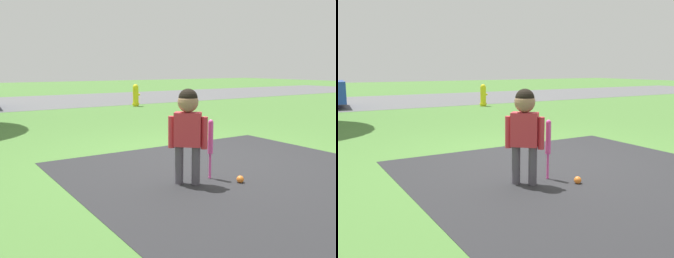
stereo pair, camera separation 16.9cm
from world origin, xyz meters
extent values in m
plane|color=#477533|center=(0.00, 0.00, 0.00)|extent=(60.00, 60.00, 0.00)
cube|color=#59595B|center=(0.00, 10.45, 0.00)|extent=(40.00, 6.00, 0.01)
cylinder|color=#4C4751|center=(-0.91, -0.79, 0.22)|extent=(0.09, 0.09, 0.43)
cylinder|color=#4C4751|center=(-0.77, -0.92, 0.22)|extent=(0.09, 0.09, 0.43)
cube|color=#BF2D38|center=(-0.84, -0.86, 0.62)|extent=(0.32, 0.32, 0.37)
cylinder|color=#BF2D38|center=(-0.98, -0.73, 0.59)|extent=(0.07, 0.07, 0.35)
cylinder|color=#BF2D38|center=(-0.71, -0.98, 0.59)|extent=(0.07, 0.07, 0.35)
sphere|color=#997051|center=(-0.84, -0.86, 0.92)|extent=(0.23, 0.23, 0.23)
sphere|color=black|center=(-0.84, -0.86, 0.96)|extent=(0.21, 0.21, 0.21)
sphere|color=#E54CA5|center=(-0.50, -0.83, 0.02)|extent=(0.03, 0.03, 0.03)
cylinder|color=#E54CA5|center=(-0.50, -0.83, 0.15)|extent=(0.03, 0.03, 0.30)
cylinder|color=#E54CA5|center=(-0.50, -0.83, 0.49)|extent=(0.06, 0.06, 0.37)
sphere|color=#E54CA5|center=(-0.50, -0.83, 0.67)|extent=(0.06, 0.06, 0.06)
sphere|color=orange|center=(-0.31, -1.14, 0.04)|extent=(0.08, 0.08, 0.08)
cylinder|color=yellow|center=(2.62, 6.94, 0.32)|extent=(0.19, 0.19, 0.64)
sphere|color=yellow|center=(2.62, 6.94, 0.64)|extent=(0.18, 0.18, 0.18)
cylinder|color=yellow|center=(2.62, 6.94, 0.08)|extent=(0.24, 0.24, 0.05)
cylinder|color=yellow|center=(2.72, 6.94, 0.39)|extent=(0.09, 0.07, 0.07)
camera|label=1|loc=(-3.19, -4.12, 1.29)|focal=40.00mm
camera|label=2|loc=(-3.05, -4.21, 1.29)|focal=40.00mm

